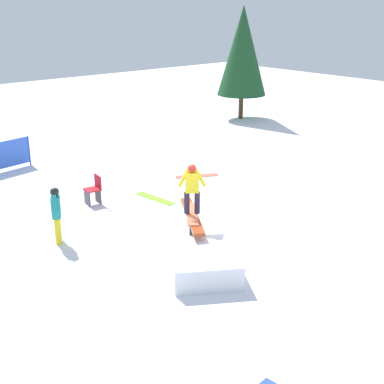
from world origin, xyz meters
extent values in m
plane|color=white|center=(0.00, 0.00, 0.00)|extent=(60.00, 60.00, 0.00)
cylinder|color=black|center=(0.00, 0.00, 0.34)|extent=(0.14, 0.14, 0.69)
cube|color=#A53F1E|center=(0.00, 0.00, 0.73)|extent=(2.19, 1.52, 0.08)
cube|color=white|center=(-1.46, 0.92, 0.28)|extent=(2.32, 2.23, 0.55)
cube|color=#F06E4C|center=(0.00, 0.00, 0.78)|extent=(1.37, 1.17, 0.03)
cylinder|color=#282237|center=(-0.08, -0.10, 1.08)|extent=(0.14, 0.14, 0.57)
cylinder|color=#282237|center=(0.08, 0.10, 1.08)|extent=(0.14, 0.14, 0.57)
cube|color=yellow|center=(0.00, 0.00, 1.62)|extent=(0.37, 0.39, 0.51)
cylinder|color=yellow|center=(-0.13, -0.16, 1.74)|extent=(0.25, 0.28, 0.47)
cylinder|color=yellow|center=(0.13, 0.16, 1.74)|extent=(0.25, 0.28, 0.47)
sphere|color=red|center=(0.00, 0.00, 1.98)|extent=(0.21, 0.21, 0.21)
cylinder|color=yellow|center=(2.35, 2.54, 0.35)|extent=(0.15, 0.15, 0.70)
cylinder|color=yellow|center=(2.11, 2.67, 0.35)|extent=(0.15, 0.15, 0.70)
cube|color=teal|center=(2.23, 2.60, 0.98)|extent=(0.41, 0.36, 0.56)
cylinder|color=teal|center=(2.42, 2.49, 1.11)|extent=(0.25, 0.19, 0.51)
cylinder|color=teal|center=(2.04, 2.71, 1.11)|extent=(0.25, 0.19, 0.51)
sphere|color=black|center=(2.23, 2.60, 1.37)|extent=(0.22, 0.22, 0.22)
cube|color=#91DF2A|center=(3.16, -1.18, 0.01)|extent=(1.55, 0.44, 0.02)
cube|color=#F67053|center=(4.03, -3.68, 0.01)|extent=(0.98, 1.46, 0.02)
cube|color=#3F3F44|center=(4.08, 0.69, 0.22)|extent=(0.40, 0.08, 0.44)
cube|color=#3F3F44|center=(4.03, 0.33, 0.22)|extent=(0.40, 0.08, 0.44)
cube|color=#B41722|center=(4.06, 0.51, 0.46)|extent=(0.49, 0.49, 0.04)
cube|color=#B41722|center=(4.03, 0.31, 0.68)|extent=(0.44, 0.09, 0.40)
cylinder|color=blue|center=(9.21, 0.16, 0.55)|extent=(0.06, 0.06, 1.10)
cylinder|color=#4C331E|center=(9.93, -11.91, 0.62)|extent=(0.24, 0.24, 1.25)
cone|color=#194723|center=(9.93, -11.91, 3.46)|extent=(2.50, 2.50, 4.42)
camera|label=1|loc=(-9.50, 8.16, 5.87)|focal=50.00mm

